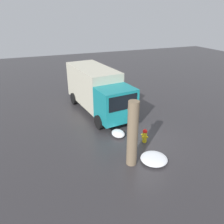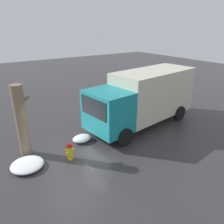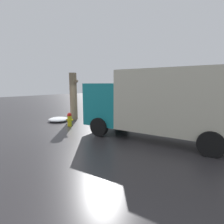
% 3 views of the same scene
% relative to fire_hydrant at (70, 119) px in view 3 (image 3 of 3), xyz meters
% --- Properties ---
extents(ground_plane, '(60.00, 60.00, 0.00)m').
position_rel_fire_hydrant_xyz_m(ground_plane, '(0.00, -0.00, -0.42)').
color(ground_plane, '#333033').
extents(fire_hydrant, '(0.45, 0.36, 0.82)m').
position_rel_fire_hydrant_xyz_m(fire_hydrant, '(0.00, 0.00, 0.00)').
color(fire_hydrant, yellow).
rests_on(fire_hydrant, ground_plane).
extents(tree_trunk, '(0.77, 0.51, 3.28)m').
position_rel_fire_hydrant_xyz_m(tree_trunk, '(-1.47, 1.56, 1.23)').
color(tree_trunk, '#7F6B51').
rests_on(tree_trunk, ground_plane).
extents(delivery_truck, '(7.23, 3.20, 3.11)m').
position_rel_fire_hydrant_xyz_m(delivery_truck, '(5.24, 1.05, 1.27)').
color(delivery_truck, teal).
rests_on(delivery_truck, ground_plane).
extents(snow_pile_by_hydrant, '(0.98, 0.75, 0.33)m').
position_rel_fire_hydrant_xyz_m(snow_pile_by_hydrant, '(1.16, 1.13, -0.26)').
color(snow_pile_by_hydrant, white).
rests_on(snow_pile_by_hydrant, ground_plane).
extents(snow_pile_curbside, '(1.34, 1.34, 0.27)m').
position_rel_fire_hydrant_xyz_m(snow_pile_curbside, '(-1.73, 0.44, -0.29)').
color(snow_pile_curbside, white).
rests_on(snow_pile_curbside, ground_plane).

